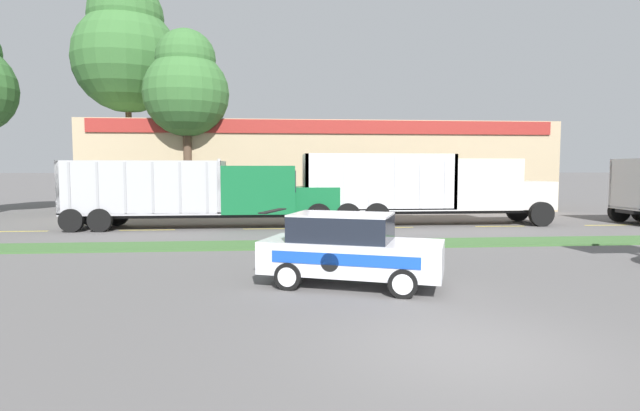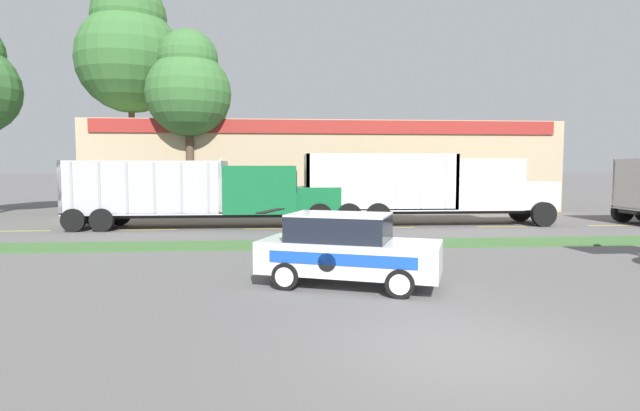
{
  "view_description": "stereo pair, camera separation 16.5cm",
  "coord_description": "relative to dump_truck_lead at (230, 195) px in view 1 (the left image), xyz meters",
  "views": [
    {
      "loc": [
        -2.83,
        -7.12,
        2.72
      ],
      "look_at": [
        -1.34,
        9.81,
        1.46
      ],
      "focal_mm": 28.0,
      "sensor_mm": 36.0,
      "label": 1
    },
    {
      "loc": [
        -2.66,
        -7.13,
        2.72
      ],
      "look_at": [
        -1.34,
        9.81,
        1.46
      ],
      "focal_mm": 28.0,
      "sensor_mm": 36.0,
      "label": 2
    }
  ],
  "objects": [
    {
      "name": "ground_plane",
      "position": [
        4.94,
        -16.09,
        -1.51
      ],
      "size": [
        600.0,
        600.0,
        0.0
      ],
      "primitive_type": "plane",
      "color": "#5B5959"
    },
    {
      "name": "grass_verge",
      "position": [
        4.94,
        -5.71,
        -1.48
      ],
      "size": [
        120.0,
        1.99,
        0.06
      ],
      "primitive_type": "cube",
      "color": "#3D6633",
      "rests_on": "ground_plane"
    },
    {
      "name": "centre_line_2",
      "position": [
        -8.99,
        -0.72,
        -1.5
      ],
      "size": [
        2.4,
        0.14,
        0.01
      ],
      "primitive_type": "cube",
      "color": "yellow",
      "rests_on": "ground_plane"
    },
    {
      "name": "centre_line_3",
      "position": [
        -3.59,
        -0.72,
        -1.5
      ],
      "size": [
        2.4,
        0.14,
        0.01
      ],
      "primitive_type": "cube",
      "color": "yellow",
      "rests_on": "ground_plane"
    },
    {
      "name": "centre_line_4",
      "position": [
        1.81,
        -0.72,
        -1.5
      ],
      "size": [
        2.4,
        0.14,
        0.01
      ],
      "primitive_type": "cube",
      "color": "yellow",
      "rests_on": "ground_plane"
    },
    {
      "name": "centre_line_5",
      "position": [
        7.21,
        -0.72,
        -1.5
      ],
      "size": [
        2.4,
        0.14,
        0.01
      ],
      "primitive_type": "cube",
      "color": "yellow",
      "rests_on": "ground_plane"
    },
    {
      "name": "centre_line_6",
      "position": [
        12.61,
        -0.72,
        -1.5
      ],
      "size": [
        2.4,
        0.14,
        0.01
      ],
      "primitive_type": "cube",
      "color": "yellow",
      "rests_on": "ground_plane"
    },
    {
      "name": "centre_line_7",
      "position": [
        18.01,
        -0.72,
        -1.5
      ],
      "size": [
        2.4,
        0.14,
        0.01
      ],
      "primitive_type": "cube",
      "color": "yellow",
      "rests_on": "ground_plane"
    },
    {
      "name": "dump_truck_lead",
      "position": [
        0.0,
        0.0,
        0.0
      ],
      "size": [
        12.26,
        2.69,
        3.15
      ],
      "color": "black",
      "rests_on": "ground_plane"
    },
    {
      "name": "dump_truck_trail",
      "position": [
        10.5,
        0.27,
        0.15
      ],
      "size": [
        12.09,
        2.62,
        3.39
      ],
      "color": "black",
      "rests_on": "ground_plane"
    },
    {
      "name": "rally_car",
      "position": [
        3.79,
        -11.84,
        -0.65
      ],
      "size": [
        4.46,
        3.08,
        1.71
      ],
      "color": "silver",
      "rests_on": "ground_plane"
    },
    {
      "name": "store_building_backdrop",
      "position": [
        5.14,
        12.62,
        1.32
      ],
      "size": [
        29.29,
        12.1,
        5.65
      ],
      "color": "tan",
      "rests_on": "ground_plane"
    },
    {
      "name": "tree_behind_left",
      "position": [
        -3.04,
        6.55,
        5.98
      ],
      "size": [
        4.9,
        4.9,
        10.7
      ],
      "color": "brown",
      "rests_on": "ground_plane"
    },
    {
      "name": "tree_behind_centre",
      "position": [
        -7.55,
        10.87,
        8.97
      ],
      "size": [
        6.83,
        6.83,
        14.92
      ],
      "color": "brown",
      "rests_on": "ground_plane"
    }
  ]
}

